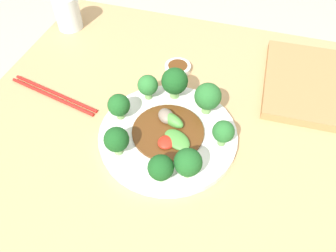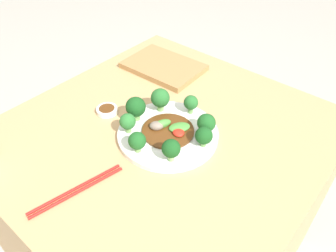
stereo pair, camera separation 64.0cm
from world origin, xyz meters
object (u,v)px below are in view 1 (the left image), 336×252
(broccoli_north, at_px, (119,106))
(broccoli_northeast, at_px, (148,86))
(drinking_glass, at_px, (67,12))
(broccoli_southwest, at_px, (188,163))
(stirfry_center, at_px, (169,130))
(broccoli_south, at_px, (223,132))
(plate, at_px, (168,135))
(broccoli_southeast, at_px, (208,97))
(sauce_dish, at_px, (178,68))
(broccoli_east, at_px, (175,82))
(broccoli_west, at_px, (161,168))
(cutting_board, at_px, (306,82))
(chopsticks, at_px, (53,95))
(broccoli_northwest, at_px, (117,140))

(broccoli_north, xyz_separation_m, broccoli_northeast, (0.07, -0.04, 0.00))
(drinking_glass, bearing_deg, broccoli_southwest, -130.95)
(broccoli_north, xyz_separation_m, stirfry_center, (-0.01, -0.11, -0.03))
(broccoli_south, bearing_deg, plate, 92.23)
(broccoli_southeast, xyz_separation_m, sauce_dish, (0.13, 0.10, -0.05))
(broccoli_east, height_order, broccoli_south, broccoli_east)
(broccoli_west, distance_m, cutting_board, 0.42)
(broccoli_east, distance_m, chopsticks, 0.28)
(broccoli_northwest, height_order, broccoli_west, broccoli_northwest)
(broccoli_southeast, height_order, broccoli_east, broccoli_east)
(plate, height_order, broccoli_north, broccoli_north)
(broccoli_south, height_order, broccoli_west, broccoli_south)
(broccoli_north, distance_m, cutting_board, 0.44)
(broccoli_west, relative_size, drinking_glass, 0.62)
(sauce_dish, bearing_deg, broccoli_north, 160.99)
(broccoli_north, height_order, cutting_board, broccoli_north)
(broccoli_south, height_order, broccoli_northeast, same)
(broccoli_south, relative_size, chopsticks, 0.25)
(broccoli_north, relative_size, broccoli_east, 0.80)
(broccoli_north, relative_size, cutting_board, 0.21)
(broccoli_west, relative_size, broccoli_northeast, 0.96)
(broccoli_northwest, relative_size, broccoli_south, 1.08)
(broccoli_east, relative_size, broccoli_south, 1.26)
(broccoli_northwest, xyz_separation_m, cutting_board, (0.32, -0.34, -0.04))
(broccoli_east, relative_size, cutting_board, 0.27)
(chopsticks, bearing_deg, sauce_dish, -55.33)
(broccoli_southeast, distance_m, chopsticks, 0.35)
(broccoli_southwest, xyz_separation_m, drinking_glass, (0.38, 0.44, -0.01))
(broccoli_northwest, bearing_deg, chopsticks, 61.79)
(broccoli_southwest, bearing_deg, stirfry_center, 35.27)
(plate, bearing_deg, broccoli_south, -87.77)
(sauce_dish, height_order, cutting_board, cutting_board)
(broccoli_southwest, xyz_separation_m, chopsticks, (0.12, 0.34, -0.05))
(broccoli_northwest, bearing_deg, plate, -45.69)
(broccoli_northwest, distance_m, cutting_board, 0.46)
(broccoli_northeast, height_order, sauce_dish, broccoli_northeast)
(broccoli_southwest, relative_size, cutting_board, 0.23)
(broccoli_southeast, relative_size, chopsticks, 0.30)
(broccoli_southeast, bearing_deg, cutting_board, -51.15)
(broccoli_southwest, bearing_deg, broccoli_northeast, 38.67)
(broccoli_northeast, distance_m, chopsticks, 0.22)
(broccoli_northeast, bearing_deg, cutting_board, -64.30)
(stirfry_center, bearing_deg, broccoli_south, -88.43)
(chopsticks, bearing_deg, broccoli_northwest, -118.21)
(stirfry_center, xyz_separation_m, sauce_dish, (0.21, 0.04, -0.01))
(stirfry_center, bearing_deg, broccoli_northwest, 133.85)
(broccoli_northeast, relative_size, stirfry_center, 0.41)
(broccoli_southwest, bearing_deg, broccoli_south, -27.87)
(broccoli_south, bearing_deg, broccoli_north, 88.13)
(broccoli_north, height_order, chopsticks, broccoli_north)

